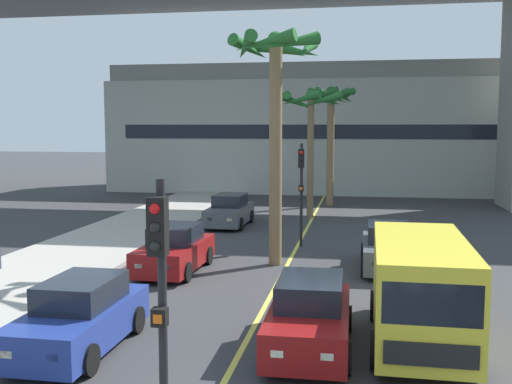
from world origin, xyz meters
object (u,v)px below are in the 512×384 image
object	(u,v)px
car_queue_front	(230,211)
palm_tree_far_median	(311,113)
car_queue_fourth	(388,249)
traffic_light_median_far	(301,180)
car_queue_third	(80,317)
delivery_van	(420,288)
palm_tree_mid_median	(276,84)
car_queue_fifth	(310,317)
car_queue_second	(175,250)
traffic_light_median_near	(161,293)
palm_tree_near_median	(331,111)

from	to	relation	value
car_queue_front	palm_tree_far_median	world-z (taller)	palm_tree_far_median
car_queue_fourth	traffic_light_median_far	world-z (taller)	traffic_light_median_far
car_queue_fourth	palm_tree_far_median	xyz separation A→B (m)	(-3.63, 11.53, 4.87)
car_queue_third	delivery_van	world-z (taller)	delivery_van
palm_tree_mid_median	car_queue_fifth	bearing A→B (deg)	-76.75
car_queue_second	palm_tree_far_median	distance (m)	14.36
delivery_van	car_queue_fourth	bearing A→B (deg)	92.95
car_queue_front	traffic_light_median_near	distance (m)	22.09
palm_tree_mid_median	palm_tree_far_median	world-z (taller)	palm_tree_mid_median
car_queue_third	car_queue_fourth	size ratio (longest dim) A/B	1.00
car_queue_fifth	palm_tree_mid_median	size ratio (longest dim) A/B	0.51
palm_tree_mid_median	traffic_light_median_near	bearing A→B (deg)	-88.35
delivery_van	palm_tree_near_median	size ratio (longest dim) A/B	0.72
car_queue_front	palm_tree_far_median	size ratio (longest dim) A/B	0.61
car_queue_fourth	palm_tree_near_median	size ratio (longest dim) A/B	0.56
palm_tree_far_median	car_queue_front	bearing A→B (deg)	-136.95
traffic_light_median_far	car_queue_front	bearing A→B (deg)	130.63
car_queue_fifth	palm_tree_mid_median	distance (m)	9.99
traffic_light_median_near	traffic_light_median_far	bearing A→B (deg)	89.36
car_queue_front	car_queue_fifth	distance (m)	16.94
car_queue_third	palm_tree_far_median	distance (m)	21.26
car_queue_third	traffic_light_median_near	bearing A→B (deg)	-53.65
car_queue_front	car_queue_fifth	bearing A→B (deg)	-71.85
car_queue_fourth	delivery_van	size ratio (longest dim) A/B	0.78
delivery_van	palm_tree_mid_median	bearing A→B (deg)	120.27
car_queue_second	traffic_light_median_near	bearing A→B (deg)	-73.43
traffic_light_median_near	palm_tree_near_median	size ratio (longest dim) A/B	0.57
car_queue_front	palm_tree_mid_median	xyz separation A→B (m)	(3.38, -8.04, 5.61)
car_queue_fifth	palm_tree_near_median	world-z (taller)	palm_tree_near_median
delivery_van	traffic_light_median_far	world-z (taller)	traffic_light_median_far
traffic_light_median_near	car_queue_second	bearing A→B (deg)	106.57
delivery_van	palm_tree_far_median	bearing A→B (deg)	102.01
car_queue_front	traffic_light_median_far	size ratio (longest dim) A/B	0.98
traffic_light_median_near	palm_tree_far_median	size ratio (longest dim) A/B	0.62
car_queue_fifth	traffic_light_median_near	size ratio (longest dim) A/B	0.98
palm_tree_far_median	car_queue_second	bearing A→B (deg)	-104.92
traffic_light_median_far	palm_tree_near_median	distance (m)	13.61
car_queue_fourth	traffic_light_median_near	xyz separation A→B (m)	(-3.53, -13.57, 1.99)
palm_tree_far_median	palm_tree_mid_median	bearing A→B (deg)	-91.45
palm_tree_mid_median	car_queue_third	bearing A→B (deg)	-108.84
car_queue_second	car_queue_fourth	xyz separation A→B (m)	(7.11, 1.53, 0.00)
car_queue_third	car_queue_fourth	bearing A→B (deg)	51.91
palm_tree_far_median	traffic_light_median_far	bearing A→B (deg)	-87.91
car_queue_third	traffic_light_median_far	bearing A→B (deg)	73.62
car_queue_second	palm_tree_mid_median	bearing A→B (deg)	26.42
traffic_light_median_near	palm_tree_mid_median	size ratio (longest dim) A/B	0.52
car_queue_third	palm_tree_far_median	world-z (taller)	palm_tree_far_median
car_queue_front	delivery_van	bearing A→B (deg)	-63.52
car_queue_second	traffic_light_median_near	distance (m)	12.72
traffic_light_median_near	palm_tree_near_median	bearing A→B (deg)	88.68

